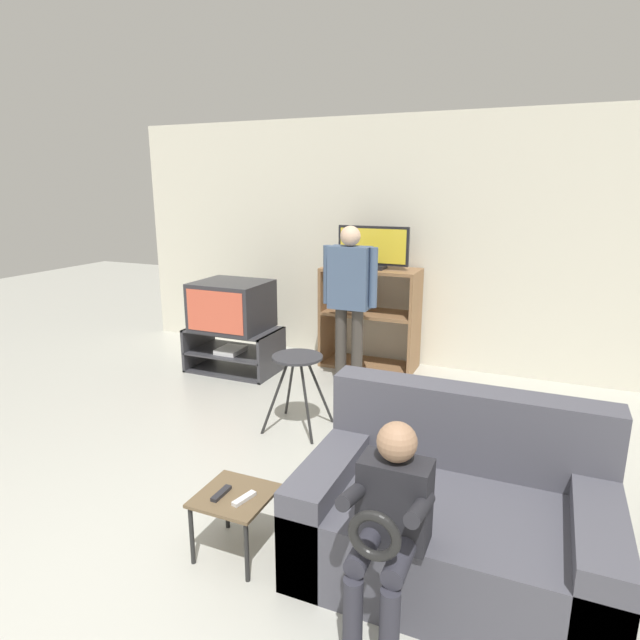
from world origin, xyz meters
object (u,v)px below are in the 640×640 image
(remote_control_white, at_px, (244,499))
(television_flat, at_px, (373,249))
(television_main, at_px, (232,305))
(remote_control_black, at_px, (221,493))
(person_standing_adult, at_px, (350,292))
(media_shelf, at_px, (370,317))
(person_seated_child, at_px, (389,518))
(snack_table, at_px, (235,503))
(couch, at_px, (453,518))
(tv_stand, at_px, (234,350))
(folding_stool, at_px, (297,367))

(remote_control_white, bearing_deg, television_flat, 110.37)
(television_main, bearing_deg, remote_control_white, -56.68)
(television_main, relative_size, remote_control_white, 4.99)
(remote_control_black, xyz_separation_m, person_standing_adult, (-0.25, 2.56, 0.57))
(media_shelf, distance_m, remote_control_white, 3.22)
(remote_control_black, bearing_deg, person_seated_child, -9.31)
(media_shelf, bearing_deg, remote_control_white, -83.21)
(television_main, height_order, snack_table, television_main)
(television_flat, xyz_separation_m, couch, (1.34, -2.79, -0.99))
(remote_control_white, relative_size, couch, 0.10)
(person_standing_adult, bearing_deg, television_main, -177.77)
(television_main, xyz_separation_m, remote_control_white, (1.65, -2.51, -0.34))
(tv_stand, relative_size, snack_table, 2.49)
(person_standing_adult, bearing_deg, person_seated_child, -66.56)
(media_shelf, distance_m, snack_table, 3.19)
(tv_stand, height_order, media_shelf, media_shelf)
(television_main, bearing_deg, person_standing_adult, 2.23)
(tv_stand, relative_size, couch, 0.63)
(tv_stand, xyz_separation_m, television_main, (-0.01, 0.01, 0.48))
(television_flat, bearing_deg, couch, -64.30)
(television_main, distance_m, couch, 3.42)
(television_flat, height_order, person_standing_adult, person_standing_adult)
(tv_stand, height_order, couch, couch)
(snack_table, distance_m, remote_control_black, 0.09)
(person_standing_adult, height_order, person_seated_child, person_standing_adult)
(remote_control_black, height_order, couch, couch)
(tv_stand, height_order, remote_control_black, tv_stand)
(person_seated_child, bearing_deg, television_main, 132.48)
(folding_stool, bearing_deg, media_shelf, 88.45)
(television_flat, bearing_deg, remote_control_white, -83.63)
(folding_stool, xyz_separation_m, snack_table, (0.35, -1.49, -0.22))
(television_main, height_order, folding_stool, television_main)
(television_flat, height_order, couch, television_flat)
(television_main, height_order, remote_control_black, television_main)
(remote_control_white, height_order, person_standing_adult, person_standing_adult)
(folding_stool, bearing_deg, person_standing_adult, 87.43)
(remote_control_black, distance_m, person_seated_child, 0.97)
(folding_stool, distance_m, person_seated_child, 2.09)
(television_flat, distance_m, folding_stool, 1.81)
(couch, bearing_deg, television_flat, 115.70)
(media_shelf, distance_m, person_standing_adult, 0.74)
(television_flat, distance_m, person_standing_adult, 0.69)
(snack_table, bearing_deg, media_shelf, 95.52)
(remote_control_white, xyz_separation_m, couch, (0.99, 0.37, -0.07))
(media_shelf, relative_size, remote_control_black, 7.40)
(tv_stand, height_order, snack_table, tv_stand)
(media_shelf, bearing_deg, tv_stand, -151.29)
(remote_control_black, distance_m, person_standing_adult, 2.64)
(media_shelf, distance_m, folding_stool, 1.67)
(television_flat, xyz_separation_m, folding_stool, (-0.07, -1.65, -0.76))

